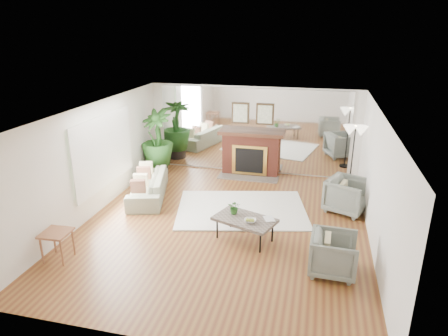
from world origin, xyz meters
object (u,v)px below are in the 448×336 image
(coffee_table, at_px, (245,220))
(side_table, at_px, (56,236))
(armchair_front, at_px, (333,254))
(potted_ficus, at_px, (157,140))
(armchair_back, at_px, (347,195))
(floor_lamp, at_px, (355,136))
(sofa, at_px, (148,186))
(fireplace, at_px, (251,152))

(coffee_table, bearing_deg, side_table, -154.84)
(armchair_front, xyz_separation_m, potted_ficus, (-4.85, 3.91, 0.65))
(armchair_front, relative_size, side_table, 1.42)
(coffee_table, height_order, side_table, side_table)
(armchair_back, bearing_deg, floor_lamp, 17.71)
(floor_lamp, bearing_deg, sofa, -165.14)
(coffee_table, xyz_separation_m, floor_lamp, (2.15, 2.82, 1.11))
(potted_ficus, bearing_deg, floor_lamp, -3.64)
(sofa, height_order, side_table, sofa)
(armchair_front, xyz_separation_m, floor_lamp, (0.45, 3.58, 1.19))
(coffee_table, xyz_separation_m, armchair_back, (2.05, 1.84, -0.04))
(fireplace, distance_m, floor_lamp, 2.99)
(side_table, height_order, floor_lamp, floor_lamp)
(fireplace, xyz_separation_m, floor_lamp, (2.70, -0.94, 0.89))
(armchair_front, height_order, side_table, armchair_front)
(armchair_back, distance_m, side_table, 6.23)
(coffee_table, distance_m, side_table, 3.53)
(side_table, xyz_separation_m, potted_ficus, (0.05, 4.66, 0.54))
(sofa, distance_m, armchair_front, 5.00)
(armchair_front, relative_size, floor_lamp, 0.44)
(fireplace, bearing_deg, coffee_table, -81.72)
(side_table, bearing_deg, potted_ficus, 89.39)
(side_table, bearing_deg, floor_lamp, 38.95)
(fireplace, xyz_separation_m, armchair_back, (2.60, -1.92, -0.26))
(armchair_back, bearing_deg, potted_ficus, 99.34)
(sofa, relative_size, potted_ficus, 1.08)
(potted_ficus, bearing_deg, coffee_table, -45.10)
(side_table, distance_m, floor_lamp, 6.96)
(armchair_back, xyz_separation_m, armchair_front, (-0.35, -2.60, -0.04))
(coffee_table, distance_m, armchair_back, 2.76)
(coffee_table, height_order, armchair_front, armchair_front)
(sofa, distance_m, floor_lamp, 5.22)
(sofa, xyz_separation_m, floor_lamp, (4.90, 1.30, 1.25))
(fireplace, bearing_deg, sofa, -134.47)
(fireplace, height_order, armchair_back, fireplace)
(armchair_back, xyz_separation_m, potted_ficus, (-5.20, 1.32, 0.61))
(sofa, distance_m, armchair_back, 4.81)
(sofa, bearing_deg, side_table, -24.25)
(coffee_table, xyz_separation_m, side_table, (-3.20, -1.50, 0.03))
(armchair_front, bearing_deg, fireplace, 28.96)
(sofa, bearing_deg, coffee_table, 45.23)
(sofa, xyz_separation_m, potted_ficus, (-0.40, 1.64, 0.72))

